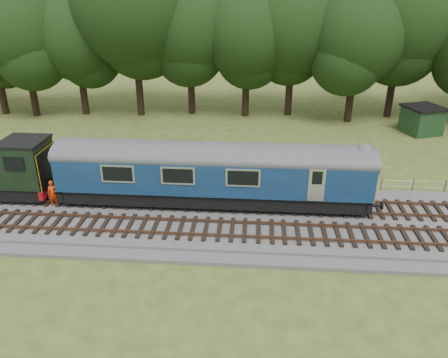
{
  "coord_description": "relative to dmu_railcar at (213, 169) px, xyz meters",
  "views": [
    {
      "loc": [
        1.83,
        -21.69,
        12.7
      ],
      "look_at": [
        0.02,
        1.4,
        2.0
      ],
      "focal_mm": 35.0,
      "sensor_mm": 36.0,
      "label": 1
    }
  ],
  "objects": [
    {
      "name": "track_north",
      "position": [
        0.62,
        -0.0,
        -2.19
      ],
      "size": [
        67.2,
        2.4,
        0.21
      ],
      "color": "black",
      "rests_on": "ballast"
    },
    {
      "name": "ground",
      "position": [
        0.62,
        -1.4,
        -2.61
      ],
      "size": [
        120.0,
        120.0,
        0.0
      ],
      "primitive_type": "plane",
      "color": "#47551F",
      "rests_on": "ground"
    },
    {
      "name": "track_south",
      "position": [
        0.62,
        -3.0,
        -2.19
      ],
      "size": [
        67.2,
        2.4,
        0.21
      ],
      "color": "black",
      "rests_on": "ballast"
    },
    {
      "name": "tree_line",
      "position": [
        0.62,
        20.6,
        -2.61
      ],
      "size": [
        70.0,
        8.0,
        18.0
      ],
      "primitive_type": null,
      "color": "black",
      "rests_on": "ground"
    },
    {
      "name": "dmu_railcar",
      "position": [
        0.0,
        0.0,
        0.0
      ],
      "size": [
        18.05,
        2.86,
        3.88
      ],
      "color": "black",
      "rests_on": "ground"
    },
    {
      "name": "shed",
      "position": [
        17.07,
        15.56,
        -1.36
      ],
      "size": [
        3.86,
        3.86,
        2.46
      ],
      "rotation": [
        0.0,
        0.0,
        0.36
      ],
      "color": "#17331A",
      "rests_on": "ground"
    },
    {
      "name": "worker",
      "position": [
        -9.4,
        -1.0,
        -1.45
      ],
      "size": [
        0.67,
        0.53,
        1.62
      ],
      "primitive_type": "imported",
      "rotation": [
        0.0,
        0.0,
        0.27
      ],
      "color": "#F23D0C",
      "rests_on": "ballast"
    },
    {
      "name": "fence",
      "position": [
        0.62,
        3.1,
        -2.61
      ],
      "size": [
        64.0,
        0.12,
        1.0
      ],
      "primitive_type": null,
      "color": "#6B6054",
      "rests_on": "ground"
    },
    {
      "name": "ballast",
      "position": [
        0.62,
        -1.4,
        -2.43
      ],
      "size": [
        70.0,
        7.0,
        0.35
      ],
      "primitive_type": "cube",
      "color": "#4C4C4F",
      "rests_on": "ground"
    }
  ]
}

